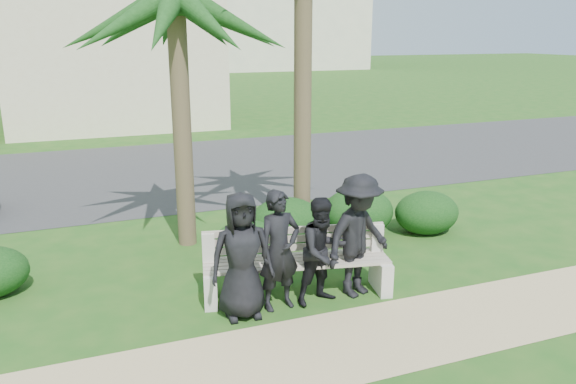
% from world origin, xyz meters
% --- Properties ---
extents(ground, '(160.00, 160.00, 0.00)m').
position_xyz_m(ground, '(0.00, 0.00, 0.00)').
color(ground, '#1B4F16').
rests_on(ground, ground).
extents(footpath, '(30.00, 1.60, 0.01)m').
position_xyz_m(footpath, '(0.00, -1.80, 0.00)').
color(footpath, tan).
rests_on(footpath, ground).
extents(asphalt_street, '(160.00, 8.00, 0.01)m').
position_xyz_m(asphalt_street, '(0.00, 8.00, 0.00)').
color(asphalt_street, '#2D2D30').
rests_on(asphalt_street, ground).
extents(stucco_bldg_right, '(8.40, 8.40, 7.30)m').
position_xyz_m(stucco_bldg_right, '(-1.00, 18.00, 3.66)').
color(stucco_bldg_right, beige).
rests_on(stucco_bldg_right, ground).
extents(park_bench, '(2.78, 1.14, 0.93)m').
position_xyz_m(park_bench, '(0.03, -0.32, 0.42)').
color(park_bench, '#AB9F90').
rests_on(park_bench, ground).
extents(man_a, '(0.87, 0.59, 1.71)m').
position_xyz_m(man_a, '(-0.87, -0.64, 0.85)').
color(man_a, black).
rests_on(man_a, ground).
extents(man_b, '(0.67, 0.49, 1.67)m').
position_xyz_m(man_b, '(-0.33, -0.60, 0.84)').
color(man_b, black).
rests_on(man_b, ground).
extents(man_c, '(0.84, 0.71, 1.52)m').
position_xyz_m(man_c, '(0.29, -0.65, 0.76)').
color(man_c, black).
rests_on(man_c, ground).
extents(man_d, '(1.31, 1.01, 1.79)m').
position_xyz_m(man_d, '(0.85, -0.62, 0.89)').
color(man_d, black).
rests_on(man_d, ground).
extents(hedge_c, '(1.10, 0.91, 0.72)m').
position_xyz_m(hedge_c, '(-0.28, 1.11, 0.36)').
color(hedge_c, black).
rests_on(hedge_c, ground).
extents(hedge_d, '(1.31, 1.08, 0.86)m').
position_xyz_m(hedge_d, '(0.63, 1.69, 0.43)').
color(hedge_d, black).
rests_on(hedge_d, ground).
extents(hedge_e, '(1.38, 1.14, 0.90)m').
position_xyz_m(hedge_e, '(2.07, 1.67, 0.45)').
color(hedge_e, black).
rests_on(hedge_e, ground).
extents(hedge_f, '(1.24, 1.03, 0.81)m').
position_xyz_m(hedge_f, '(3.33, 1.28, 0.41)').
color(hedge_f, black).
rests_on(hedge_f, ground).
extents(palm_left, '(3.00, 3.00, 5.06)m').
position_xyz_m(palm_left, '(-1.03, 2.30, 4.11)').
color(palm_left, brown).
rests_on(palm_left, ground).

